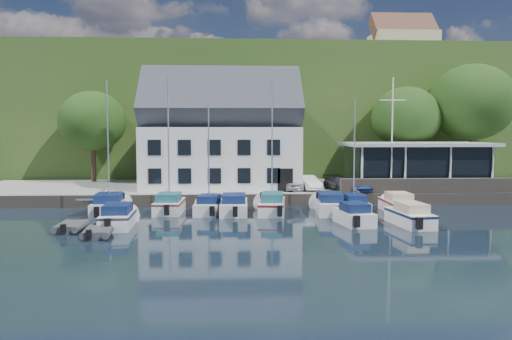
% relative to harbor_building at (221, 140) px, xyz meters
% --- Properties ---
extents(ground, '(180.00, 180.00, 0.00)m').
position_rel_harbor_building_xyz_m(ground, '(7.00, -16.50, -5.35)').
color(ground, black).
rests_on(ground, ground).
extents(quay, '(60.00, 13.00, 1.00)m').
position_rel_harbor_building_xyz_m(quay, '(7.00, 1.00, -4.85)').
color(quay, gray).
rests_on(quay, ground).
extents(quay_face, '(60.00, 0.30, 1.00)m').
position_rel_harbor_building_xyz_m(quay_face, '(7.00, -5.50, -4.85)').
color(quay_face, '#5F554C').
rests_on(quay_face, ground).
extents(hillside, '(160.00, 75.00, 16.00)m').
position_rel_harbor_building_xyz_m(hillside, '(7.00, 45.50, 2.65)').
color(hillside, '#2F4B1C').
rests_on(hillside, ground).
extents(field_patch, '(50.00, 30.00, 0.30)m').
position_rel_harbor_building_xyz_m(field_patch, '(15.00, 53.50, 10.80)').
color(field_patch, '#556633').
rests_on(field_patch, hillside).
extents(farmhouse, '(10.40, 7.00, 8.20)m').
position_rel_harbor_building_xyz_m(farmhouse, '(29.00, 35.50, 14.75)').
color(farmhouse, beige).
rests_on(farmhouse, hillside).
extents(harbor_building, '(14.40, 8.20, 8.70)m').
position_rel_harbor_building_xyz_m(harbor_building, '(0.00, 0.00, 0.00)').
color(harbor_building, white).
rests_on(harbor_building, quay).
extents(club_pavilion, '(13.20, 7.20, 4.10)m').
position_rel_harbor_building_xyz_m(club_pavilion, '(18.00, -0.50, -2.30)').
color(club_pavilion, black).
rests_on(club_pavilion, quay).
extents(seawall, '(18.00, 0.50, 1.20)m').
position_rel_harbor_building_xyz_m(seawall, '(19.00, -5.10, -3.75)').
color(seawall, '#5F554C').
rests_on(seawall, quay).
extents(gangway, '(1.20, 6.00, 1.40)m').
position_rel_harbor_building_xyz_m(gangway, '(-9.50, -7.50, -5.35)').
color(gangway, '#BCBCC1').
rests_on(gangway, ground).
extents(car_silver, '(2.57, 4.13, 1.31)m').
position_rel_harbor_building_xyz_m(car_silver, '(5.93, -2.62, -3.69)').
color(car_silver, silver).
rests_on(car_silver, quay).
extents(car_white, '(2.21, 4.06, 1.27)m').
position_rel_harbor_building_xyz_m(car_white, '(7.63, -2.67, -3.72)').
color(car_white, white).
rests_on(car_white, quay).
extents(car_dgrey, '(2.53, 4.48, 1.22)m').
position_rel_harbor_building_xyz_m(car_dgrey, '(10.42, -2.81, -3.74)').
color(car_dgrey, '#29292D').
rests_on(car_dgrey, quay).
extents(car_blue, '(2.15, 3.73, 1.20)m').
position_rel_harbor_building_xyz_m(car_blue, '(11.57, -3.86, -3.75)').
color(car_blue, navy).
rests_on(car_blue, quay).
extents(flagpole, '(2.34, 0.20, 9.76)m').
position_rel_harbor_building_xyz_m(flagpole, '(14.77, -3.63, 0.53)').
color(flagpole, white).
rests_on(flagpole, quay).
extents(tree_0, '(6.76, 6.76, 9.24)m').
position_rel_harbor_building_xyz_m(tree_0, '(-13.17, 5.62, 0.27)').
color(tree_0, black).
rests_on(tree_0, quay).
extents(tree_1, '(6.69, 6.69, 9.15)m').
position_rel_harbor_building_xyz_m(tree_1, '(-3.97, 5.13, 0.22)').
color(tree_1, black).
rests_on(tree_1, quay).
extents(tree_2, '(8.55, 8.55, 11.68)m').
position_rel_harbor_building_xyz_m(tree_2, '(3.72, 5.82, 1.49)').
color(tree_2, black).
rests_on(tree_2, quay).
extents(tree_4, '(7.20, 7.20, 9.84)m').
position_rel_harbor_building_xyz_m(tree_4, '(19.34, 5.92, 0.57)').
color(tree_4, black).
rests_on(tree_4, quay).
extents(tree_5, '(8.93, 8.93, 12.21)m').
position_rel_harbor_building_xyz_m(tree_5, '(26.26, 5.63, 1.75)').
color(tree_5, black).
rests_on(tree_5, quay).
extents(boat_r1_0, '(2.89, 7.25, 9.59)m').
position_rel_harbor_building_xyz_m(boat_r1_0, '(-8.17, -8.72, -0.55)').
color(boat_r1_0, silver).
rests_on(boat_r1_0, ground).
extents(boat_r1_1, '(2.35, 5.69, 9.40)m').
position_rel_harbor_building_xyz_m(boat_r1_1, '(-3.76, -8.53, -0.65)').
color(boat_r1_1, silver).
rests_on(boat_r1_1, ground).
extents(boat_r1_2, '(2.65, 5.86, 8.75)m').
position_rel_harbor_building_xyz_m(boat_r1_2, '(-0.75, -8.92, -0.98)').
color(boat_r1_2, silver).
rests_on(boat_r1_2, ground).
extents(boat_r1_3, '(2.38, 6.66, 1.50)m').
position_rel_harbor_building_xyz_m(boat_r1_3, '(1.10, -8.99, -4.60)').
color(boat_r1_3, silver).
rests_on(boat_r1_3, ground).
extents(boat_r1_4, '(2.87, 7.09, 9.57)m').
position_rel_harbor_building_xyz_m(boat_r1_4, '(3.96, -8.94, -0.57)').
color(boat_r1_4, silver).
rests_on(boat_r1_4, ground).
extents(boat_r1_5, '(2.76, 7.18, 1.55)m').
position_rel_harbor_building_xyz_m(boat_r1_5, '(8.33, -8.97, -4.57)').
color(boat_r1_5, silver).
rests_on(boat_r1_5, ground).
extents(boat_r1_6, '(2.03, 5.59, 8.60)m').
position_rel_harbor_building_xyz_m(boat_r1_6, '(10.22, -8.74, -1.05)').
color(boat_r1_6, silver).
rests_on(boat_r1_6, ground).
extents(boat_r1_7, '(2.18, 5.82, 1.51)m').
position_rel_harbor_building_xyz_m(boat_r1_7, '(13.62, -8.78, -4.60)').
color(boat_r1_7, silver).
rests_on(boat_r1_7, ground).
extents(boat_r2_0, '(2.37, 6.09, 1.52)m').
position_rel_harbor_building_xyz_m(boat_r2_0, '(-6.39, -13.78, -4.59)').
color(boat_r2_0, silver).
rests_on(boat_r2_0, ground).
extents(boat_r2_3, '(2.66, 5.21, 1.48)m').
position_rel_harbor_building_xyz_m(boat_r2_3, '(9.01, -13.79, -4.61)').
color(boat_r2_3, silver).
rests_on(boat_r2_3, ground).
extents(boat_r2_4, '(2.53, 6.24, 1.54)m').
position_rel_harbor_building_xyz_m(boat_r2_4, '(12.58, -14.29, -4.58)').
color(boat_r2_4, silver).
rests_on(boat_r2_4, ground).
extents(dinghy_0, '(1.75, 2.89, 0.67)m').
position_rel_harbor_building_xyz_m(dinghy_0, '(-9.04, -14.98, -5.01)').
color(dinghy_0, '#38393D').
rests_on(dinghy_0, ground).
extents(dinghy_1, '(2.01, 3.01, 0.66)m').
position_rel_harbor_building_xyz_m(dinghy_1, '(-6.93, -16.72, -5.02)').
color(dinghy_1, '#38393D').
rests_on(dinghy_1, ground).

